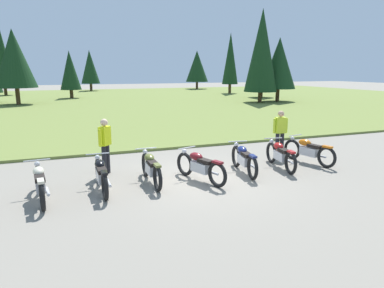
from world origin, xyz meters
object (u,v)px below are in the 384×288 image
object	(u,v)px
motorcycle_black	(101,175)
rider_with_back_turned	(280,131)
motorcycle_navy	(244,159)
motorcycle_cream	(40,183)
motorcycle_olive	(151,168)
motorcycle_orange	(308,150)
motorcycle_maroon	(200,166)
rider_near_row_end	(105,143)
motorcycle_red	(280,155)

from	to	relation	value
motorcycle_black	rider_with_back_turned	size ratio (longest dim) A/B	1.26
motorcycle_black	motorcycle_navy	bearing A→B (deg)	2.04
motorcycle_cream	motorcycle_navy	size ratio (longest dim) A/B	1.00
motorcycle_black	motorcycle_navy	xyz separation A→B (m)	(4.24, 0.15, 0.00)
motorcycle_olive	rider_with_back_turned	bearing A→B (deg)	13.92
motorcycle_cream	motorcycle_orange	bearing A→B (deg)	3.65
motorcycle_olive	rider_with_back_turned	size ratio (longest dim) A/B	1.26
motorcycle_olive	motorcycle_black	bearing A→B (deg)	-172.09
motorcycle_maroon	rider_near_row_end	size ratio (longest dim) A/B	1.21
motorcycle_red	motorcycle_orange	distance (m)	1.24
motorcycle_black	motorcycle_navy	size ratio (longest dim) A/B	1.00
motorcycle_cream	rider_with_back_turned	world-z (taller)	rider_with_back_turned
motorcycle_navy	rider_near_row_end	size ratio (longest dim) A/B	1.25
rider_near_row_end	motorcycle_navy	bearing A→B (deg)	-19.82
motorcycle_maroon	rider_near_row_end	world-z (taller)	rider_near_row_end
motorcycle_maroon	motorcycle_red	bearing A→B (deg)	6.44
motorcycle_red	motorcycle_maroon	bearing A→B (deg)	-173.56
motorcycle_maroon	motorcycle_olive	bearing A→B (deg)	166.75
motorcycle_cream	motorcycle_olive	size ratio (longest dim) A/B	1.00
motorcycle_orange	rider_near_row_end	bearing A→B (deg)	169.64
motorcycle_olive	motorcycle_orange	size ratio (longest dim) A/B	1.01
motorcycle_olive	motorcycle_maroon	world-z (taller)	same
motorcycle_cream	rider_with_back_turned	xyz separation A→B (m)	(7.85, 1.59, 0.51)
motorcycle_black	motorcycle_red	bearing A→B (deg)	2.09
motorcycle_navy	motorcycle_olive	bearing A→B (deg)	179.23
motorcycle_maroon	motorcycle_orange	distance (m)	4.16
motorcycle_maroon	rider_with_back_turned	bearing A→B (deg)	22.82
motorcycle_red	rider_near_row_end	distance (m)	5.46
motorcycle_red	rider_with_back_turned	world-z (taller)	rider_with_back_turned
motorcycle_olive	motorcycle_red	distance (m)	4.23
motorcycle_olive	motorcycle_orange	world-z (taller)	same
motorcycle_red	motorcycle_orange	bearing A→B (deg)	7.91
rider_with_back_turned	motorcycle_cream	bearing A→B (deg)	-168.54
motorcycle_black	motorcycle_olive	distance (m)	1.38
motorcycle_olive	motorcycle_navy	world-z (taller)	same
motorcycle_red	motorcycle_navy	bearing A→B (deg)	-177.75
motorcycle_cream	motorcycle_orange	xyz separation A→B (m)	(8.27, 0.53, 0.00)
motorcycle_navy	motorcycle_red	bearing A→B (deg)	2.25
rider_near_row_end	rider_with_back_turned	size ratio (longest dim) A/B	1.00
motorcycle_black	motorcycle_red	size ratio (longest dim) A/B	1.01
motorcycle_orange	rider_near_row_end	size ratio (longest dim) A/B	1.24
motorcycle_olive	rider_near_row_end	xyz separation A→B (m)	(-1.04, 1.37, 0.51)
motorcycle_maroon	motorcycle_orange	bearing A→B (deg)	6.88
motorcycle_navy	motorcycle_red	distance (m)	1.35
motorcycle_red	rider_with_back_turned	size ratio (longest dim) A/B	1.25
motorcycle_black	motorcycle_orange	distance (m)	6.83
motorcycle_orange	rider_near_row_end	xyz separation A→B (m)	(-6.49, 1.19, 0.51)
motorcycle_olive	motorcycle_maroon	distance (m)	1.36
motorcycle_cream	rider_with_back_turned	size ratio (longest dim) A/B	1.26
motorcycle_black	motorcycle_olive	xyz separation A→B (m)	(1.36, 0.19, 0.00)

